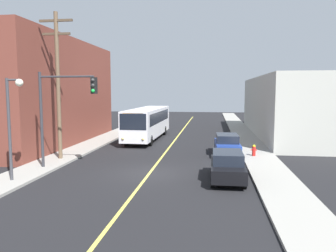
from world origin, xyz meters
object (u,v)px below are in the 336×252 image
Objects in this scene: parked_car_blue at (227,144)px; utility_pole_near at (58,79)px; city_bus at (148,122)px; traffic_signal_left_corner at (64,102)px; fire_hydrant at (254,150)px; parked_car_black at (227,166)px; street_lamp_left at (12,114)px.

parked_car_blue is 0.43× the size of utility_pole_near.
city_bus is 2.03× the size of traffic_signal_left_corner.
parked_car_blue reaches higher than fire_hydrant.
utility_pole_near reaches higher than parked_car_blue.
traffic_signal_left_corner is 7.14× the size of fire_hydrant.
city_bus is 10.86m from parked_car_blue.
parked_car_black is 0.43× the size of utility_pole_near.
street_lamp_left reaches higher than parked_car_black.
street_lamp_left is (0.24, -5.87, -2.04)m from utility_pole_near.
parked_car_black is 0.99× the size of parked_car_blue.
city_bus is 14.53× the size of fire_hydrant.
utility_pole_near is (-11.98, -3.66, 4.94)m from parked_car_blue.
fire_hydrant is at bearing 23.98° from traffic_signal_left_corner.
parked_car_blue is at bearing 16.99° from utility_pole_near.
parked_car_black and parked_car_blue have the same top height.
fire_hydrant is (13.92, 2.77, -5.20)m from utility_pole_near.
parked_car_blue is 12.60m from traffic_signal_left_corner.
street_lamp_left is 16.48m from fire_hydrant.
street_lamp_left is at bearing -147.73° from fire_hydrant.
parked_car_black is at bearing -18.31° from utility_pole_near.
fire_hydrant is at bearing -41.00° from city_bus.
traffic_signal_left_corner is 3.53m from street_lamp_left.
parked_car_blue is at bearing 87.62° from parked_car_black.
fire_hydrant is at bearing -24.80° from parked_car_blue.
utility_pole_near is at bearing 121.63° from traffic_signal_left_corner.
parked_car_black is 10.66m from traffic_signal_left_corner.
city_bus is 2.77× the size of parked_car_black.
street_lamp_left is at bearing -103.14° from city_bus.
street_lamp_left is at bearing -87.67° from utility_pole_near.
traffic_signal_left_corner is (-10.01, 1.17, 3.46)m from parked_car_black.
parked_car_blue is at bearing 39.07° from street_lamp_left.
fire_hydrant is (2.25, 6.63, -0.26)m from parked_car_black.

